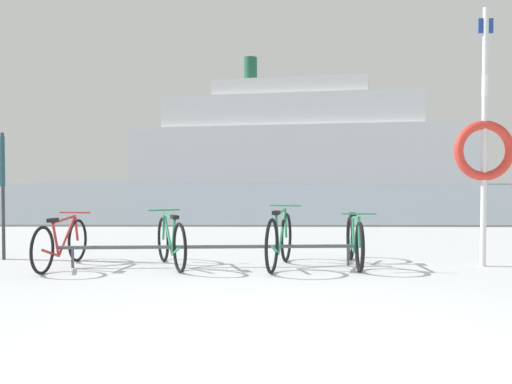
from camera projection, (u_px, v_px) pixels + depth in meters
The scene contains 8 objects.
ground at pixel (263, 188), 57.83m from camera, with size 80.00×132.00×0.08m.
bike_rack at pixel (212, 248), 7.71m from camera, with size 4.22×0.28×0.31m.
bicycle_0 at pixel (61, 243), 7.67m from camera, with size 0.46×1.70×0.74m.
bicycle_1 at pixel (171, 242), 7.71m from camera, with size 0.71×1.55×0.77m.
bicycle_2 at pixel (279, 240), 7.67m from camera, with size 0.54×1.70×0.84m.
bicycle_3 at pixel (355, 241), 7.82m from camera, with size 0.46×1.69×0.77m.
rescue_post at pixel (484, 146), 7.74m from camera, with size 0.84×0.13×3.58m.
ferry_ship at pixel (297, 141), 83.33m from camera, with size 51.52×21.56×19.10m.
Camera 1 is at (-0.09, -3.92, 1.27)m, focal length 39.23 mm.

